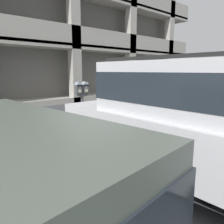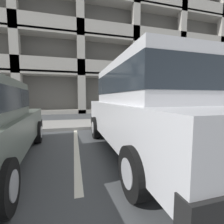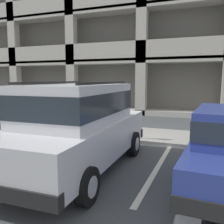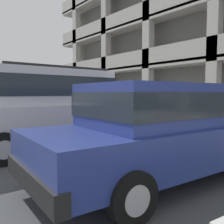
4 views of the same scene
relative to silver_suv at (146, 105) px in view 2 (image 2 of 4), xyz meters
The scene contains 6 objects.
ground_plane 2.76m from the silver_suv, 88.41° to the left, with size 80.00×80.00×0.10m.
sidewalk 3.95m from the silver_suv, 88.95° to the left, with size 40.00×2.20×0.12m.
parking_stall_lines 2.29m from the silver_suv, 33.44° to the left, with size 13.01×4.80×0.01m.
silver_suv is the anchor object (origin of this frame).
parking_meter_near 2.87m from the silver_suv, 93.66° to the left, with size 0.35×0.12×1.43m.
parking_garage 15.26m from the silver_suv, 93.71° to the left, with size 32.00×10.00×13.25m.
Camera 2 is at (-1.65, -5.60, 1.24)m, focal length 24.00 mm.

